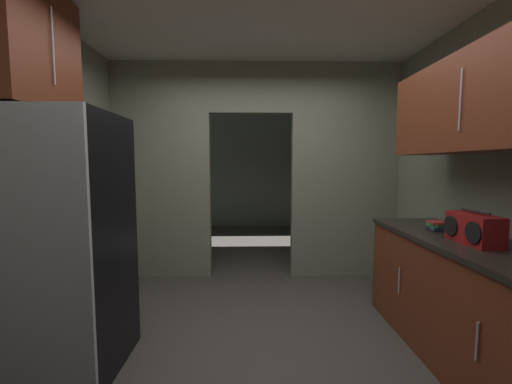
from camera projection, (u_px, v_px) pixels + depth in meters
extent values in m
plane|color=#47423D|center=(262.00, 351.00, 2.45)|extent=(20.00, 20.00, 0.00)
cube|color=silver|center=(260.00, 15.00, 2.72)|extent=(3.98, 7.40, 0.06)
cube|color=gray|center=(162.00, 172.00, 4.00)|extent=(1.20, 0.12, 2.68)
cube|color=gray|center=(344.00, 172.00, 4.05)|extent=(1.34, 0.12, 2.68)
cube|color=gray|center=(251.00, 88.00, 3.94)|extent=(1.04, 0.12, 0.61)
cube|color=gray|center=(253.00, 168.00, 7.37)|extent=(3.58, 0.10, 2.68)
cube|color=gray|center=(157.00, 169.00, 5.66)|extent=(0.10, 3.36, 2.68)
cube|color=gray|center=(351.00, 169.00, 5.74)|extent=(0.10, 3.36, 2.68)
cube|color=black|center=(66.00, 244.00, 2.19)|extent=(0.72, 0.73, 1.78)
cube|color=#B7BABC|center=(28.00, 261.00, 1.81)|extent=(0.72, 0.03, 1.78)
cube|color=maroon|center=(475.00, 310.00, 2.20)|extent=(0.61, 2.06, 0.86)
cube|color=black|center=(479.00, 247.00, 2.16)|extent=(0.65, 2.06, 0.04)
cylinder|color=#B7BABC|center=(477.00, 341.00, 1.74)|extent=(0.01, 0.01, 0.22)
cylinder|color=#B7BABC|center=(399.00, 281.00, 2.64)|extent=(0.01, 0.01, 0.22)
cube|color=maroon|center=(488.00, 100.00, 2.08)|extent=(0.34, 1.85, 0.67)
cylinder|color=#B7BABC|center=(460.00, 100.00, 2.07)|extent=(0.01, 0.01, 0.40)
cube|color=maroon|center=(26.00, 46.00, 2.15)|extent=(0.34, 0.79, 0.86)
cylinder|color=#B7BABC|center=(53.00, 46.00, 2.15)|extent=(0.01, 0.01, 0.51)
cube|color=maroon|center=(474.00, 229.00, 2.16)|extent=(0.17, 0.38, 0.20)
cylinder|color=#262626|center=(475.00, 211.00, 2.15)|extent=(0.02, 0.27, 0.02)
cylinder|color=black|center=(473.00, 233.00, 2.05)|extent=(0.01, 0.14, 0.14)
cylinder|color=black|center=(451.00, 226.00, 2.28)|extent=(0.01, 0.14, 0.14)
cube|color=black|center=(437.00, 230.00, 2.60)|extent=(0.13, 0.13, 0.01)
cube|color=#2D609E|center=(438.00, 228.00, 2.60)|extent=(0.12, 0.12, 0.02)
cube|color=#388C47|center=(438.00, 225.00, 2.60)|extent=(0.13, 0.14, 0.03)
cube|color=red|center=(437.00, 222.00, 2.59)|extent=(0.14, 0.15, 0.01)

